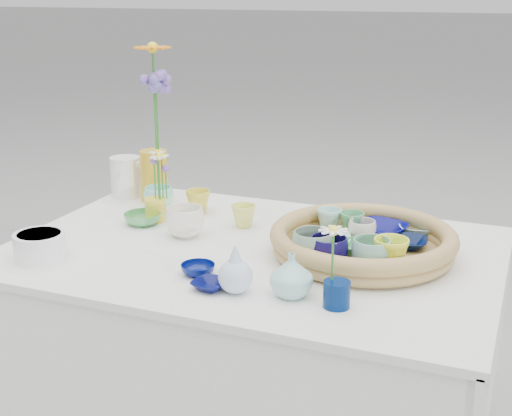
% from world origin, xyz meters
% --- Properties ---
extents(wicker_tray, '(0.47, 0.47, 0.08)m').
position_xyz_m(wicker_tray, '(0.28, 0.05, 0.80)').
color(wicker_tray, olive).
rests_on(wicker_tray, display_table).
extents(tray_ceramic_0, '(0.17, 0.17, 0.03)m').
position_xyz_m(tray_ceramic_0, '(0.30, 0.17, 0.80)').
color(tray_ceramic_0, '#020358').
rests_on(tray_ceramic_0, wicker_tray).
extents(tray_ceramic_1, '(0.12, 0.12, 0.03)m').
position_xyz_m(tray_ceramic_1, '(0.38, 0.11, 0.80)').
color(tray_ceramic_1, black).
rests_on(tray_ceramic_1, wicker_tray).
extents(tray_ceramic_2, '(0.10, 0.10, 0.08)m').
position_xyz_m(tray_ceramic_2, '(0.37, -0.06, 0.82)').
color(tray_ceramic_2, '#EAF133').
rests_on(tray_ceramic_2, wicker_tray).
extents(tray_ceramic_3, '(0.13, 0.13, 0.03)m').
position_xyz_m(tray_ceramic_3, '(0.29, 0.00, 0.80)').
color(tray_ceramic_3, '#4CA960').
rests_on(tray_ceramic_3, wicker_tray).
extents(tray_ceramic_4, '(0.12, 0.12, 0.08)m').
position_xyz_m(tray_ceramic_4, '(0.19, -0.08, 0.82)').
color(tray_ceramic_4, gray).
rests_on(tray_ceramic_4, wicker_tray).
extents(tray_ceramic_5, '(0.15, 0.15, 0.03)m').
position_xyz_m(tray_ceramic_5, '(0.19, 0.04, 0.80)').
color(tray_ceramic_5, '#A0E9C5').
rests_on(tray_ceramic_5, wicker_tray).
extents(tray_ceramic_6, '(0.09, 0.09, 0.06)m').
position_xyz_m(tray_ceramic_6, '(0.16, 0.15, 0.81)').
color(tray_ceramic_6, '#A4DACE').
rests_on(tray_ceramic_6, wicker_tray).
extents(tray_ceramic_7, '(0.08, 0.08, 0.06)m').
position_xyz_m(tray_ceramic_7, '(0.26, 0.11, 0.81)').
color(tray_ceramic_7, silver).
rests_on(tray_ceramic_7, wicker_tray).
extents(tray_ceramic_8, '(0.12, 0.12, 0.03)m').
position_xyz_m(tray_ceramic_8, '(0.39, 0.23, 0.80)').
color(tray_ceramic_8, '#7BBCE2').
rests_on(tray_ceramic_8, wicker_tray).
extents(tray_ceramic_9, '(0.12, 0.12, 0.07)m').
position_xyz_m(tray_ceramic_9, '(0.23, -0.09, 0.82)').
color(tray_ceramic_9, '#0E083A').
rests_on(tray_ceramic_9, wicker_tray).
extents(tray_ceramic_10, '(0.12, 0.12, 0.02)m').
position_xyz_m(tray_ceramic_10, '(0.17, -0.02, 0.79)').
color(tray_ceramic_10, '#DEE05D').
rests_on(tray_ceramic_10, wicker_tray).
extents(tray_ceramic_11, '(0.12, 0.12, 0.08)m').
position_xyz_m(tray_ceramic_11, '(0.33, -0.07, 0.82)').
color(tray_ceramic_11, '#77B3A3').
rests_on(tray_ceramic_11, wicker_tray).
extents(tray_ceramic_12, '(0.08, 0.08, 0.06)m').
position_xyz_m(tray_ceramic_12, '(0.22, 0.15, 0.81)').
color(tray_ceramic_12, '#4FA164').
rests_on(tray_ceramic_12, wicker_tray).
extents(loose_ceramic_0, '(0.08, 0.08, 0.07)m').
position_xyz_m(loose_ceramic_0, '(-0.27, 0.22, 0.80)').
color(loose_ceramic_0, gold).
rests_on(loose_ceramic_0, display_table).
extents(loose_ceramic_1, '(0.09, 0.09, 0.06)m').
position_xyz_m(loose_ceramic_1, '(-0.09, 0.15, 0.80)').
color(loose_ceramic_1, '#E5E75F').
rests_on(loose_ceramic_1, display_table).
extents(loose_ceramic_2, '(0.14, 0.14, 0.03)m').
position_xyz_m(loose_ceramic_2, '(-0.37, 0.06, 0.78)').
color(loose_ceramic_2, '#4CA158').
rests_on(loose_ceramic_2, display_table).
extents(loose_ceramic_3, '(0.14, 0.14, 0.08)m').
position_xyz_m(loose_ceramic_3, '(-0.21, 0.02, 0.81)').
color(loose_ceramic_3, white).
rests_on(loose_ceramic_3, display_table).
extents(loose_ceramic_4, '(0.10, 0.10, 0.03)m').
position_xyz_m(loose_ceramic_4, '(-0.06, -0.21, 0.78)').
color(loose_ceramic_4, '#04105D').
rests_on(loose_ceramic_4, display_table).
extents(loose_ceramic_5, '(0.10, 0.10, 0.07)m').
position_xyz_m(loose_ceramic_5, '(-0.40, 0.21, 0.80)').
color(loose_ceramic_5, '#8EE2D0').
rests_on(loose_ceramic_5, display_table).
extents(loose_ceramic_6, '(0.09, 0.09, 0.02)m').
position_xyz_m(loose_ceramic_6, '(0.01, -0.28, 0.77)').
color(loose_ceramic_6, '#030844').
rests_on(loose_ceramic_6, display_table).
extents(fluted_bowl, '(0.14, 0.14, 0.07)m').
position_xyz_m(fluted_bowl, '(-0.47, -0.27, 0.80)').
color(fluted_bowl, white).
rests_on(fluted_bowl, display_table).
extents(bud_vase_paleblue, '(0.08, 0.08, 0.12)m').
position_xyz_m(bud_vase_paleblue, '(0.07, -0.28, 0.83)').
color(bud_vase_paleblue, silver).
rests_on(bud_vase_paleblue, display_table).
extents(bud_vase_seafoam, '(0.11, 0.11, 0.10)m').
position_xyz_m(bud_vase_seafoam, '(0.19, -0.25, 0.82)').
color(bud_vase_seafoam, '#98D1CB').
rests_on(bud_vase_seafoam, display_table).
extents(bud_vase_cobalt, '(0.07, 0.07, 0.06)m').
position_xyz_m(bud_vase_cobalt, '(0.30, -0.26, 0.79)').
color(bud_vase_cobalt, '#00194D').
rests_on(bud_vase_cobalt, display_table).
extents(single_daisy, '(0.09, 0.09, 0.13)m').
position_xyz_m(single_daisy, '(0.29, -0.26, 0.88)').
color(single_daisy, white).
rests_on(single_daisy, bud_vase_cobalt).
extents(tall_vase_yellow, '(0.10, 0.10, 0.16)m').
position_xyz_m(tall_vase_yellow, '(-0.46, 0.29, 0.85)').
color(tall_vase_yellow, gold).
rests_on(tall_vase_yellow, display_table).
extents(gerbera, '(0.16, 0.16, 0.34)m').
position_xyz_m(gerbera, '(-0.44, 0.29, 1.09)').
color(gerbera, orange).
rests_on(gerbera, tall_vase_yellow).
extents(hydrangea, '(0.11, 0.11, 0.30)m').
position_xyz_m(hydrangea, '(-0.45, 0.30, 1.03)').
color(hydrangea, '#7C57B8').
rests_on(hydrangea, tall_vase_yellow).
extents(white_pitcher, '(0.16, 0.13, 0.13)m').
position_xyz_m(white_pitcher, '(-0.57, 0.29, 0.83)').
color(white_pitcher, white).
rests_on(white_pitcher, display_table).
extents(daisy_cup, '(0.07, 0.07, 0.07)m').
position_xyz_m(daisy_cup, '(-0.35, 0.11, 0.80)').
color(daisy_cup, yellow).
rests_on(daisy_cup, display_table).
extents(daisy_posy, '(0.09, 0.09, 0.14)m').
position_xyz_m(daisy_posy, '(-0.34, 0.12, 0.90)').
color(daisy_posy, white).
rests_on(daisy_posy, daisy_cup).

